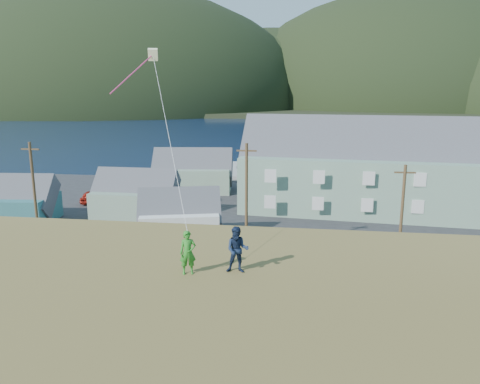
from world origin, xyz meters
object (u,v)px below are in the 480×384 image
(shed_palegreen_near, at_px, (136,196))
(shed_white, at_px, (180,217))
(wharf, at_px, (235,171))
(shed_teal, at_px, (16,201))
(shed_palegreen_far, at_px, (193,172))
(kite_flyer_green, at_px, (188,253))
(kite_flyer_navy, at_px, (237,250))
(lodge, at_px, (409,170))

(shed_palegreen_near, relative_size, shed_white, 1.07)
(wharf, height_order, shed_palegreen_near, shed_palegreen_near)
(shed_teal, xyz_separation_m, shed_white, (18.45, -3.35, -0.03))
(shed_white, relative_size, shed_palegreen_far, 0.75)
(shed_palegreen_far, xyz_separation_m, kite_flyer_green, (10.69, -44.90, 5.29))
(shed_teal, height_order, kite_flyer_green, kite_flyer_green)
(shed_palegreen_far, xyz_separation_m, kite_flyer_navy, (12.49, -44.50, 5.34))
(wharf, relative_size, kite_flyer_green, 15.65)
(shed_palegreen_near, xyz_separation_m, shed_white, (6.74, -6.89, -0.15))
(kite_flyer_green, bearing_deg, shed_teal, 114.92)
(wharf, distance_m, lodge, 31.77)
(wharf, distance_m, shed_palegreen_near, 28.52)
(shed_teal, xyz_separation_m, shed_palegreen_far, (14.77, 17.24, 0.41))
(wharf, relative_size, shed_palegreen_far, 2.31)
(shed_white, bearing_deg, shed_teal, 155.41)
(shed_palegreen_near, distance_m, shed_palegreen_far, 14.04)
(shed_palegreen_far, distance_m, kite_flyer_green, 46.45)
(kite_flyer_green, bearing_deg, lodge, 49.33)
(shed_white, bearing_deg, shed_palegreen_far, 85.85)
(shed_white, relative_size, kite_flyer_navy, 4.77)
(wharf, bearing_deg, shed_teal, -120.56)
(shed_palegreen_near, distance_m, shed_white, 9.64)
(shed_teal, height_order, shed_palegreen_near, shed_palegreen_near)
(shed_palegreen_far, bearing_deg, kite_flyer_navy, -80.53)
(wharf, bearing_deg, shed_white, -89.94)
(lodge, height_order, shed_palegreen_near, lodge)
(kite_flyer_navy, bearing_deg, wharf, 95.03)
(shed_teal, bearing_deg, shed_palegreen_far, 44.28)
(shed_palegreen_near, distance_m, kite_flyer_green, 34.54)
(shed_teal, bearing_deg, kite_flyer_green, -52.51)
(shed_palegreen_near, bearing_deg, wharf, 77.43)
(shed_teal, height_order, shed_palegreen_far, shed_palegreen_far)
(shed_palegreen_near, bearing_deg, shed_teal, -162.16)
(lodge, bearing_deg, kite_flyer_navy, -105.94)
(lodge, xyz_separation_m, kite_flyer_green, (-15.75, -37.19, 3.01))
(shed_palegreen_near, relative_size, shed_palegreen_far, 0.80)
(shed_white, height_order, kite_flyer_navy, kite_flyer_navy)
(shed_palegreen_far, relative_size, kite_flyer_green, 6.77)
(wharf, height_order, kite_flyer_navy, kite_flyer_navy)
(shed_palegreen_far, height_order, kite_flyer_navy, kite_flyer_navy)
(shed_teal, distance_m, shed_palegreen_far, 22.70)
(shed_palegreen_near, bearing_deg, shed_palegreen_far, 78.48)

